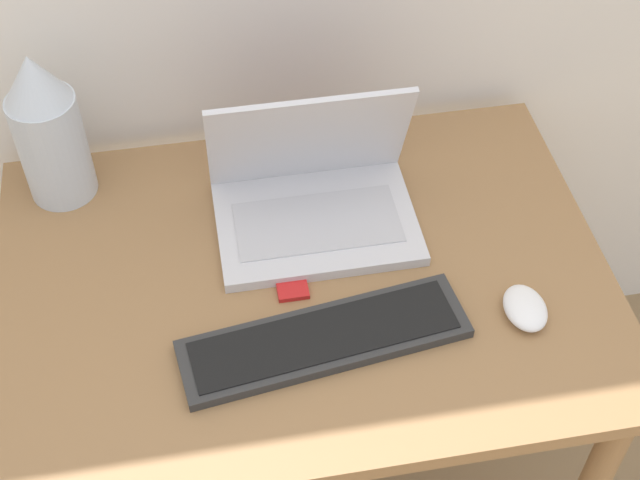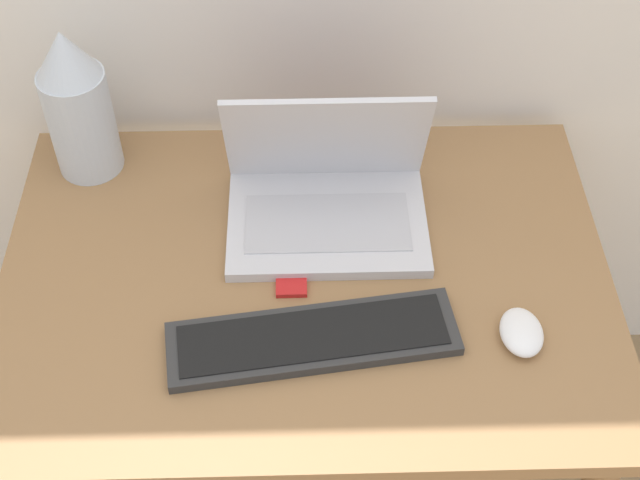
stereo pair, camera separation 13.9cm
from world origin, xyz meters
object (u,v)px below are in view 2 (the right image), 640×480
laptop (326,193)px  mouse (521,332)px  keyboard (312,339)px  vase (77,104)px  mp3_player (291,280)px

laptop → mouse: size_ratio=3.65×
keyboard → mouse: 0.32m
keyboard → vase: (-0.40, 0.42, 0.13)m
mouse → mp3_player: (-0.36, 0.12, -0.01)m
laptop → vase: (-0.43, 0.14, 0.09)m
laptop → mouse: laptop is taller
keyboard → vase: vase is taller
keyboard → vase: 0.59m
mp3_player → keyboard: bearing=-75.0°
laptop → mp3_player: (-0.06, -0.15, -0.05)m
vase → mp3_player: size_ratio=4.31×
keyboard → mouse: mouse is taller
vase → mp3_player: bearing=-38.5°
laptop → mouse: (0.29, -0.27, -0.04)m
mp3_player → laptop: bearing=67.5°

